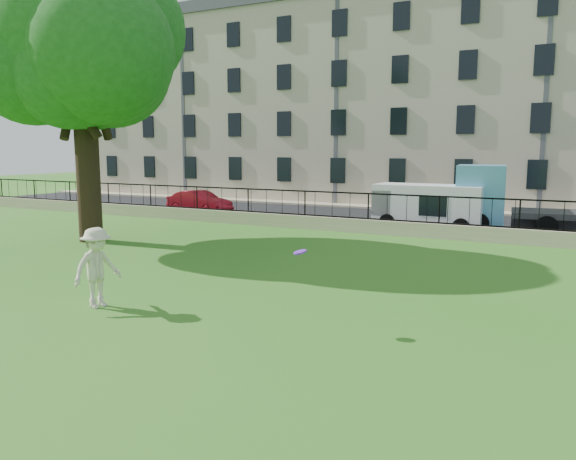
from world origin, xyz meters
The scene contains 12 objects.
ground centered at (0.00, 0.00, 0.00)m, with size 120.00×120.00×0.00m, color #2E6E1A.
retaining_wall centered at (0.00, 12.00, 0.30)m, with size 50.00×0.40×0.60m, color tan.
iron_railing centered at (0.00, 12.00, 1.15)m, with size 50.00×0.05×1.13m.
street centered at (0.00, 16.70, 0.01)m, with size 60.00×9.00×0.01m, color black.
sidewalk centered at (0.00, 21.90, 0.06)m, with size 60.00×1.40×0.12m, color tan.
building_row centered at (0.00, 27.57, 6.92)m, with size 56.40×10.40×13.80m.
tree centered at (-9.10, 5.13, 7.58)m, with size 8.73×6.98×11.20m.
man centered at (-1.66, -1.58, 0.92)m, with size 1.19×0.68×1.84m, color beige.
frisbee centered at (3.06, -0.70, 1.55)m, with size 0.27×0.27×0.03m, color #7426DC.
red_sedan centered at (-10.64, 14.40, 0.64)m, with size 1.35×3.87×1.28m, color maroon.
white_van centered at (2.00, 14.40, 1.00)m, with size 4.76×1.86×2.00m, color silver.
blue_truck centered at (6.50, 15.40, 1.44)m, with size 6.87×2.44×2.88m, color #549AC4.
Camera 1 is at (8.00, -10.64, 3.62)m, focal length 35.00 mm.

